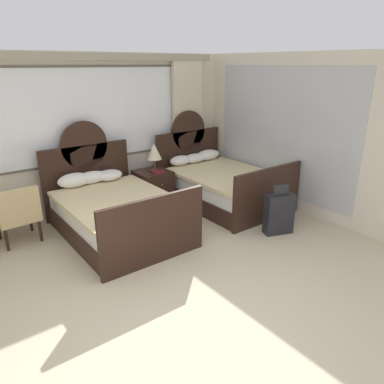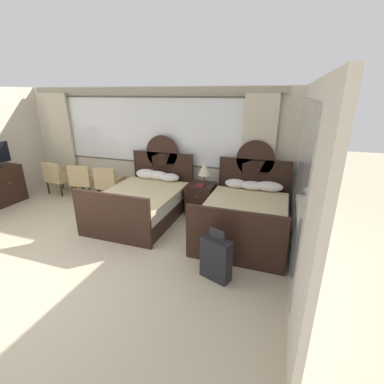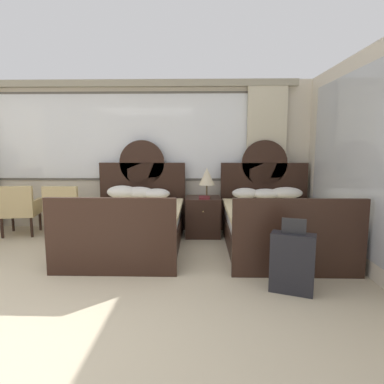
% 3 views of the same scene
% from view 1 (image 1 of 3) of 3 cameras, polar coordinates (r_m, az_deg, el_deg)
% --- Properties ---
extents(ground_plane, '(24.00, 24.00, 0.00)m').
position_cam_1_polar(ground_plane, '(3.80, 0.41, -21.69)').
color(ground_plane, '#BCAD8E').
extents(wall_back_window, '(6.88, 0.22, 2.70)m').
position_cam_1_polar(wall_back_window, '(6.33, -21.08, 8.68)').
color(wall_back_window, beige).
rests_on(wall_back_window, ground_plane).
extents(wall_right_mirror, '(0.08, 4.34, 2.70)m').
position_cam_1_polar(wall_right_mirror, '(6.59, 16.10, 8.80)').
color(wall_right_mirror, beige).
rests_on(wall_right_mirror, ground_plane).
extents(bed_near_window, '(1.54, 2.23, 1.63)m').
position_cam_1_polar(bed_near_window, '(5.68, -12.12, -3.05)').
color(bed_near_window, black).
rests_on(bed_near_window, ground_plane).
extents(bed_near_mirror, '(1.54, 2.23, 1.63)m').
position_cam_1_polar(bed_near_mirror, '(6.82, 4.62, 1.25)').
color(bed_near_mirror, black).
rests_on(bed_near_mirror, ground_plane).
extents(nightstand_between_beds, '(0.58, 0.61, 0.66)m').
position_cam_1_polar(nightstand_between_beds, '(6.71, -6.16, 0.62)').
color(nightstand_between_beds, black).
rests_on(nightstand_between_beds, ground_plane).
extents(table_lamp_on_nightstand, '(0.27, 0.27, 0.50)m').
position_cam_1_polar(table_lamp_on_nightstand, '(6.57, -6.01, 6.38)').
color(table_lamp_on_nightstand, brown).
rests_on(table_lamp_on_nightstand, nightstand_between_beds).
extents(book_on_nightstand, '(0.18, 0.26, 0.03)m').
position_cam_1_polar(book_on_nightstand, '(6.52, -5.57, 3.25)').
color(book_on_nightstand, maroon).
rests_on(book_on_nightstand, nightstand_between_beds).
extents(armchair_by_window_left, '(0.59, 0.59, 0.87)m').
position_cam_1_polar(armchair_by_window_left, '(5.80, -25.98, -2.88)').
color(armchair_by_window_left, tan).
rests_on(armchair_by_window_left, ground_plane).
extents(suitcase_on_floor, '(0.48, 0.34, 0.79)m').
position_cam_1_polar(suitcase_on_floor, '(5.72, 13.62, -3.38)').
color(suitcase_on_floor, black).
rests_on(suitcase_on_floor, ground_plane).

